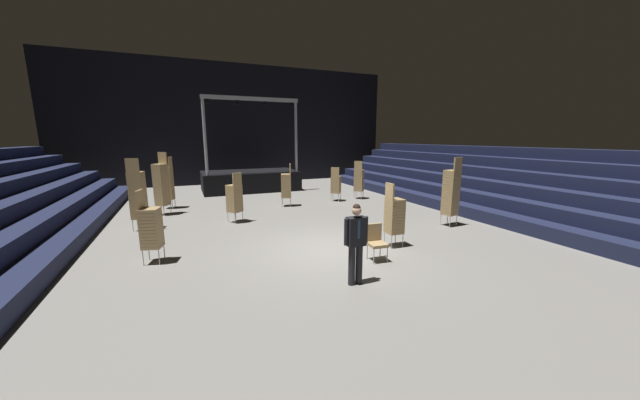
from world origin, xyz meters
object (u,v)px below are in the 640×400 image
at_px(chair_stack_rear_centre, 138,195).
at_px(chair_stack_aisle_left, 235,198).
at_px(chair_stack_front_left, 286,185).
at_px(chair_stack_rear_right, 451,192).
at_px(stage_riser, 250,179).
at_px(chair_stack_mid_left, 359,180).
at_px(man_with_tie, 356,239).
at_px(loose_chair_near_man, 376,240).
at_px(chair_stack_mid_right, 168,183).
at_px(chair_stack_aisle_right, 151,227).
at_px(chair_stack_front_right, 336,184).
at_px(chair_stack_rear_left, 394,215).
at_px(chair_stack_mid_centre, 161,184).

height_order(chair_stack_rear_centre, chair_stack_aisle_left, chair_stack_rear_centre).
bearing_deg(chair_stack_front_left, chair_stack_rear_right, -122.61).
bearing_deg(stage_riser, chair_stack_rear_centre, -125.87).
distance_m(stage_riser, chair_stack_mid_left, 6.85).
bearing_deg(chair_stack_rear_right, man_with_tie, -161.63).
bearing_deg(loose_chair_near_man, chair_stack_mid_right, -54.26).
relative_size(chair_stack_rear_centre, chair_stack_aisle_left, 1.32).
height_order(chair_stack_mid_left, chair_stack_aisle_right, chair_stack_mid_left).
relative_size(chair_stack_front_right, loose_chair_near_man, 1.81).
height_order(man_with_tie, chair_stack_rear_right, chair_stack_rear_right).
xyz_separation_m(chair_stack_mid_left, chair_stack_aisle_right, (-9.18, -5.61, -0.04)).
height_order(chair_stack_mid_left, chair_stack_mid_right, chair_stack_mid_right).
relative_size(chair_stack_rear_right, loose_chair_near_man, 2.62).
distance_m(chair_stack_mid_right, chair_stack_aisle_right, 6.89).
bearing_deg(chair_stack_front_left, chair_stack_mid_left, -66.57).
height_order(chair_stack_front_left, chair_stack_rear_left, chair_stack_front_left).
relative_size(stage_riser, chair_stack_mid_left, 2.82).
distance_m(stage_riser, chair_stack_aisle_left, 7.62).
xyz_separation_m(chair_stack_mid_right, loose_chair_near_man, (5.18, -8.94, -0.62)).
height_order(man_with_tie, chair_stack_aisle_left, chair_stack_aisle_left).
height_order(chair_stack_mid_left, chair_stack_rear_centre, chair_stack_rear_centre).
height_order(man_with_tie, chair_stack_mid_centre, chair_stack_mid_centre).
relative_size(man_with_tie, chair_stack_rear_centre, 0.72).
height_order(stage_riser, loose_chair_near_man, stage_riser).
height_order(stage_riser, chair_stack_front_left, stage_riser).
height_order(chair_stack_mid_centre, loose_chair_near_man, chair_stack_mid_centre).
height_order(chair_stack_mid_right, loose_chair_near_man, chair_stack_mid_right).
height_order(chair_stack_rear_left, loose_chair_near_man, chair_stack_rear_left).
distance_m(chair_stack_front_left, chair_stack_rear_left, 6.73).
xyz_separation_m(stage_riser, chair_stack_rear_centre, (-5.16, -7.13, 0.58)).
height_order(chair_stack_front_right, chair_stack_rear_right, chair_stack_rear_right).
bearing_deg(chair_stack_rear_centre, stage_riser, 68.34).
distance_m(chair_stack_front_left, chair_stack_aisle_left, 3.31).
bearing_deg(chair_stack_rear_left, chair_stack_front_right, 170.86).
bearing_deg(chair_stack_front_left, chair_stack_rear_centre, 125.97).
relative_size(chair_stack_mid_right, chair_stack_mid_centre, 0.90).
relative_size(chair_stack_mid_centre, chair_stack_aisle_left, 1.36).
xyz_separation_m(chair_stack_front_left, chair_stack_aisle_right, (-5.16, -5.28, -0.04)).
bearing_deg(chair_stack_mid_left, chair_stack_rear_left, -66.45).
bearing_deg(chair_stack_mid_left, stage_riser, 178.47).
relative_size(chair_stack_mid_centre, chair_stack_aisle_right, 1.36).
relative_size(chair_stack_front_right, chair_stack_rear_centre, 0.69).
relative_size(chair_stack_front_left, chair_stack_mid_left, 1.00).
bearing_deg(chair_stack_mid_centre, loose_chair_near_man, 165.02).
bearing_deg(chair_stack_aisle_left, chair_stack_mid_right, 89.14).
distance_m(chair_stack_mid_left, chair_stack_mid_centre, 9.21).
height_order(stage_riser, chair_stack_rear_left, stage_riser).
xyz_separation_m(chair_stack_mid_centre, chair_stack_rear_left, (6.40, -6.98, -0.34)).
height_order(chair_stack_front_right, chair_stack_aisle_left, chair_stack_aisle_left).
bearing_deg(loose_chair_near_man, chair_stack_mid_centre, -49.49).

